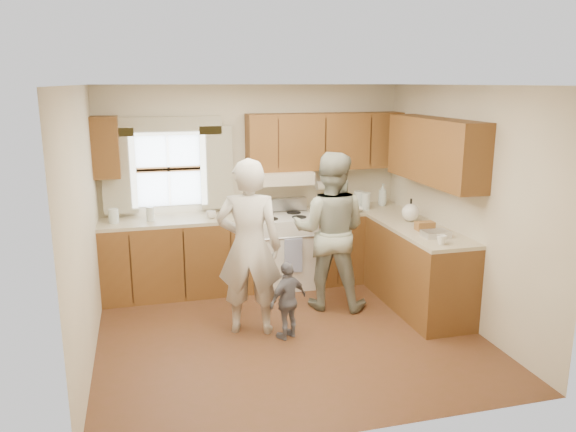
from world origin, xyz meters
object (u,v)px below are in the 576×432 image
object	(u,v)px
stove	(282,249)
woman_left	(249,247)
child	(288,300)
woman_right	(330,231)

from	to	relation	value
stove	woman_left	world-z (taller)	woman_left
woman_left	child	world-z (taller)	woman_left
woman_left	child	size ratio (longest dim) A/B	2.27
stove	woman_left	bearing A→B (deg)	-117.89
woman_left	woman_right	world-z (taller)	woman_left
woman_right	child	bearing A→B (deg)	71.40
child	woman_left	bearing A→B (deg)	-66.10
woman_right	child	distance (m)	1.08
woman_left	woman_right	distance (m)	1.10
woman_right	stove	bearing A→B (deg)	-41.64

